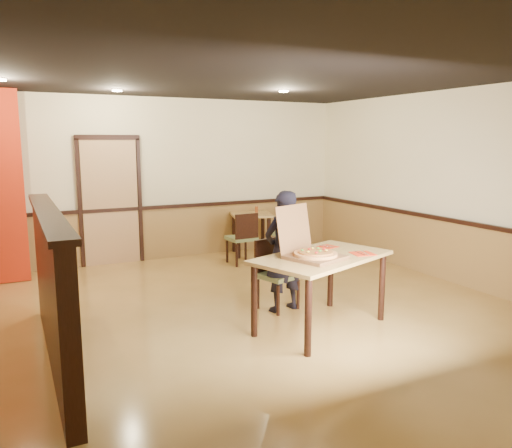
{
  "coord_description": "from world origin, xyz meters",
  "views": [
    {
      "loc": [
        -2.28,
        -5.03,
        2.06
      ],
      "look_at": [
        0.21,
        0.0,
        1.12
      ],
      "focal_mm": 35.0,
      "sensor_mm": 36.0,
      "label": 1
    }
  ],
  "objects_px": {
    "diner_chair": "(274,271)",
    "side_chair_right": "(290,232)",
    "diner": "(283,251)",
    "side_chair_left": "(243,236)",
    "side_table": "(251,223)",
    "main_table": "(322,265)",
    "pizza_box": "(311,252)",
    "condiment": "(256,210)"
  },
  "relations": [
    {
      "from": "side_table",
      "to": "main_table",
      "type": "bearing_deg",
      "value": -103.83
    },
    {
      "from": "diner",
      "to": "pizza_box",
      "type": "distance_m",
      "value": 0.77
    },
    {
      "from": "side_chair_right",
      "to": "diner",
      "type": "distance_m",
      "value": 2.76
    },
    {
      "from": "side_chair_right",
      "to": "side_table",
      "type": "distance_m",
      "value": 0.78
    },
    {
      "from": "main_table",
      "to": "side_chair_left",
      "type": "xyz_separation_m",
      "value": [
        0.45,
        3.02,
        -0.23
      ]
    },
    {
      "from": "main_table",
      "to": "diner_chair",
      "type": "distance_m",
      "value": 0.88
    },
    {
      "from": "diner_chair",
      "to": "side_chair_right",
      "type": "distance_m",
      "value": 2.66
    },
    {
      "from": "pizza_box",
      "to": "condiment",
      "type": "distance_m",
      "value": 3.81
    },
    {
      "from": "side_chair_right",
      "to": "side_chair_left",
      "type": "bearing_deg",
      "value": -15.23
    },
    {
      "from": "main_table",
      "to": "diner_chair",
      "type": "height_order",
      "value": "diner_chair"
    },
    {
      "from": "side_table",
      "to": "condiment",
      "type": "xyz_separation_m",
      "value": [
        0.08,
        -0.06,
        0.24
      ]
    },
    {
      "from": "side_table",
      "to": "diner",
      "type": "xyz_separation_m",
      "value": [
        -0.99,
        -2.95,
        0.16
      ]
    },
    {
      "from": "main_table",
      "to": "pizza_box",
      "type": "distance_m",
      "value": 0.25
    },
    {
      "from": "pizza_box",
      "to": "condiment",
      "type": "height_order",
      "value": "pizza_box"
    },
    {
      "from": "side_chair_left",
      "to": "pizza_box",
      "type": "height_order",
      "value": "pizza_box"
    },
    {
      "from": "side_table",
      "to": "diner",
      "type": "height_order",
      "value": "diner"
    },
    {
      "from": "main_table",
      "to": "diner",
      "type": "xyz_separation_m",
      "value": [
        -0.09,
        0.69,
        0.03
      ]
    },
    {
      "from": "diner_chair",
      "to": "side_table",
      "type": "distance_m",
      "value": 3.0
    },
    {
      "from": "side_chair_right",
      "to": "diner",
      "type": "bearing_deg",
      "value": 42.71
    },
    {
      "from": "condiment",
      "to": "diner_chair",
      "type": "bearing_deg",
      "value": -112.05
    },
    {
      "from": "diner_chair",
      "to": "main_table",
      "type": "bearing_deg",
      "value": -97.18
    },
    {
      "from": "side_chair_left",
      "to": "side_chair_right",
      "type": "distance_m",
      "value": 0.91
    },
    {
      "from": "side_chair_left",
      "to": "main_table",
      "type": "bearing_deg",
      "value": 78.46
    },
    {
      "from": "main_table",
      "to": "side_table",
      "type": "height_order",
      "value": "main_table"
    },
    {
      "from": "diner_chair",
      "to": "pizza_box",
      "type": "xyz_separation_m",
      "value": [
        -0.03,
        -0.88,
        0.42
      ]
    },
    {
      "from": "diner_chair",
      "to": "side_chair_left",
      "type": "bearing_deg",
      "value": 58.55
    },
    {
      "from": "side_chair_right",
      "to": "pizza_box",
      "type": "height_order",
      "value": "pizza_box"
    },
    {
      "from": "diner_chair",
      "to": "condiment",
      "type": "xyz_separation_m",
      "value": [
        1.11,
        2.75,
        0.36
      ]
    },
    {
      "from": "main_table",
      "to": "condiment",
      "type": "xyz_separation_m",
      "value": [
        0.98,
        3.58,
        0.11
      ]
    },
    {
      "from": "condiment",
      "to": "diner",
      "type": "bearing_deg",
      "value": -110.31
    },
    {
      "from": "side_chair_right",
      "to": "diner",
      "type": "xyz_separation_m",
      "value": [
        -1.45,
        -2.33,
        0.26
      ]
    },
    {
      "from": "main_table",
      "to": "side_chair_left",
      "type": "height_order",
      "value": "side_chair_left"
    },
    {
      "from": "main_table",
      "to": "side_chair_left",
      "type": "bearing_deg",
      "value": 61.68
    },
    {
      "from": "side_chair_right",
      "to": "side_table",
      "type": "xyz_separation_m",
      "value": [
        -0.47,
        0.61,
        0.1
      ]
    },
    {
      "from": "side_chair_left",
      "to": "diner",
      "type": "xyz_separation_m",
      "value": [
        -0.54,
        -2.33,
        0.26
      ]
    },
    {
      "from": "diner",
      "to": "side_chair_left",
      "type": "bearing_deg",
      "value": -113.28
    },
    {
      "from": "main_table",
      "to": "diner",
      "type": "bearing_deg",
      "value": 77.61
    },
    {
      "from": "pizza_box",
      "to": "side_chair_right",
      "type": "bearing_deg",
      "value": 44.46
    },
    {
      "from": "diner",
      "to": "diner_chair",
      "type": "bearing_deg",
      "value": -81.85
    },
    {
      "from": "diner_chair",
      "to": "pizza_box",
      "type": "distance_m",
      "value": 0.98
    },
    {
      "from": "side_chair_left",
      "to": "condiment",
      "type": "relative_size",
      "value": 6.59
    },
    {
      "from": "side_table",
      "to": "pizza_box",
      "type": "bearing_deg",
      "value": -106.11
    }
  ]
}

